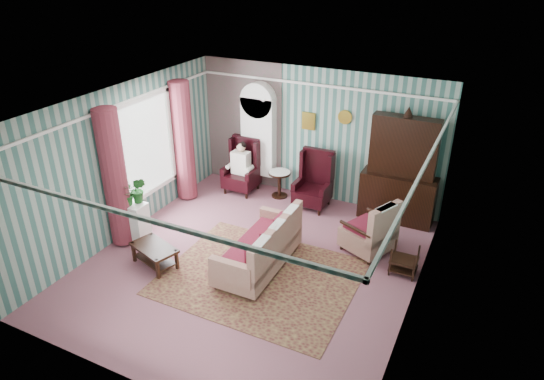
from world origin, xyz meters
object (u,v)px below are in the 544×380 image
at_px(wingback_left, 241,166).
at_px(seated_woman, 241,168).
at_px(round_side_table, 280,184).
at_px(bookcase, 258,142).
at_px(floral_armchair, 369,228).
at_px(wingback_right, 313,181).
at_px(coffee_table, 155,256).
at_px(plant_stand, 134,222).
at_px(nest_table, 404,260).
at_px(dresser_hutch, 401,167).
at_px(sofa, 258,239).

xyz_separation_m(wingback_left, seated_woman, (0.00, 0.00, -0.04)).
height_order(wingback_left, round_side_table, wingback_left).
bearing_deg(bookcase, round_side_table, -20.27).
bearing_deg(bookcase, floral_armchair, -26.50).
height_order(wingback_left, wingback_right, same).
bearing_deg(bookcase, wingback_left, -122.66).
relative_size(wingback_right, seated_woman, 1.06).
relative_size(wingback_right, coffee_table, 1.46).
bearing_deg(wingback_left, round_side_table, 9.46).
relative_size(wingback_left, floral_armchair, 1.28).
relative_size(seated_woman, plant_stand, 1.47).
bearing_deg(nest_table, coffee_table, -157.05).
height_order(wingback_left, seated_woman, wingback_left).
bearing_deg(coffee_table, bookcase, 87.14).
xyz_separation_m(plant_stand, coffee_table, (0.87, -0.49, -0.20)).
bearing_deg(seated_woman, dresser_hutch, 4.41).
relative_size(bookcase, sofa, 1.15).
height_order(round_side_table, nest_table, round_side_table).
distance_m(plant_stand, sofa, 2.55).
xyz_separation_m(bookcase, coffee_table, (-0.18, -3.63, -0.92)).
relative_size(wingback_left, nest_table, 2.31).
height_order(plant_stand, floral_armchair, floral_armchair).
xyz_separation_m(plant_stand, floral_armchair, (4.11, 1.62, 0.09)).
distance_m(bookcase, floral_armchair, 3.47).
distance_m(wingback_left, coffee_table, 3.27).
relative_size(dresser_hutch, nest_table, 4.37).
relative_size(wingback_right, floral_armchair, 1.28).
bearing_deg(floral_armchair, dresser_hutch, 16.36).
height_order(seated_woman, coffee_table, seated_woman).
height_order(bookcase, nest_table, bookcase).
height_order(dresser_hutch, seated_woman, dresser_hutch).
relative_size(wingback_right, round_side_table, 2.08).
relative_size(wingback_left, plant_stand, 1.56).
height_order(dresser_hutch, plant_stand, dresser_hutch).
bearing_deg(seated_woman, wingback_right, 0.00).
bearing_deg(wingback_left, seated_woman, 0.00).
xyz_separation_m(round_side_table, plant_stand, (-1.70, -2.90, 0.10)).
bearing_deg(wingback_right, seated_woman, 180.00).
relative_size(floral_armchair, coffee_table, 1.14).
bearing_deg(wingback_right, bookcase, 165.43).
distance_m(nest_table, plant_stand, 5.02).
distance_m(bookcase, wingback_right, 1.63).
distance_m(bookcase, dresser_hutch, 3.25).
xyz_separation_m(seated_woman, round_side_table, (0.90, 0.15, -0.29)).
xyz_separation_m(dresser_hutch, floral_armchair, (-0.19, -1.40, -0.69)).
height_order(seated_woman, round_side_table, seated_woman).
distance_m(seated_woman, coffee_table, 3.27).
height_order(wingback_right, plant_stand, wingback_right).
bearing_deg(floral_armchair, nest_table, -94.44).
xyz_separation_m(seated_woman, floral_armchair, (3.31, -1.13, -0.10)).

